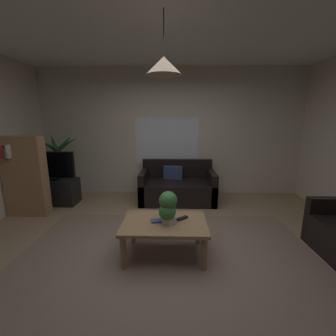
{
  "coord_description": "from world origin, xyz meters",
  "views": [
    {
      "loc": [
        0.07,
        -2.48,
        1.66
      ],
      "look_at": [
        0.0,
        0.3,
        1.05
      ],
      "focal_mm": 23.37,
      "sensor_mm": 36.0,
      "label": 1
    }
  ],
  "objects_px": {
    "couch_under_window": "(177,188)",
    "remote_on_table_0": "(182,218)",
    "book_on_table_0": "(158,221)",
    "pendant_lamp": "(164,66)",
    "potted_palm_corner": "(60,170)",
    "potted_plant_on_table": "(168,207)",
    "tv": "(51,166)",
    "bookshelf_corner": "(25,176)",
    "coffee_table": "(164,227)",
    "tv_stand": "(55,192)"
  },
  "relations": [
    {
      "from": "potted_palm_corner",
      "to": "potted_plant_on_table",
      "type": "bearing_deg",
      "value": -41.57
    },
    {
      "from": "remote_on_table_0",
      "to": "potted_palm_corner",
      "type": "bearing_deg",
      "value": -167.68
    },
    {
      "from": "remote_on_table_0",
      "to": "potted_plant_on_table",
      "type": "xyz_separation_m",
      "value": [
        -0.18,
        -0.11,
        0.19
      ]
    },
    {
      "from": "potted_plant_on_table",
      "to": "tv",
      "type": "distance_m",
      "value": 2.88
    },
    {
      "from": "potted_palm_corner",
      "to": "pendant_lamp",
      "type": "relative_size",
      "value": 2.22
    },
    {
      "from": "potted_plant_on_table",
      "to": "bookshelf_corner",
      "type": "xyz_separation_m",
      "value": [
        -2.52,
        1.17,
        0.06
      ]
    },
    {
      "from": "remote_on_table_0",
      "to": "pendant_lamp",
      "type": "height_order",
      "value": "pendant_lamp"
    },
    {
      "from": "book_on_table_0",
      "to": "bookshelf_corner",
      "type": "xyz_separation_m",
      "value": [
        -2.39,
        1.14,
        0.26
      ]
    },
    {
      "from": "remote_on_table_0",
      "to": "potted_plant_on_table",
      "type": "relative_size",
      "value": 0.4
    },
    {
      "from": "book_on_table_0",
      "to": "bookshelf_corner",
      "type": "distance_m",
      "value": 2.66
    },
    {
      "from": "couch_under_window",
      "to": "tv_stand",
      "type": "distance_m",
      "value": 2.49
    },
    {
      "from": "coffee_table",
      "to": "potted_palm_corner",
      "type": "distance_m",
      "value": 3.19
    },
    {
      "from": "couch_under_window",
      "to": "remote_on_table_0",
      "type": "relative_size",
      "value": 9.49
    },
    {
      "from": "remote_on_table_0",
      "to": "bookshelf_corner",
      "type": "height_order",
      "value": "bookshelf_corner"
    },
    {
      "from": "remote_on_table_0",
      "to": "potted_palm_corner",
      "type": "height_order",
      "value": "potted_palm_corner"
    },
    {
      "from": "tv",
      "to": "remote_on_table_0",
      "type": "bearing_deg",
      "value": -32.0
    },
    {
      "from": "tv_stand",
      "to": "bookshelf_corner",
      "type": "distance_m",
      "value": 0.73
    },
    {
      "from": "tv_stand",
      "to": "pendant_lamp",
      "type": "xyz_separation_m",
      "value": [
        2.29,
        -1.68,
        1.97
      ]
    },
    {
      "from": "tv_stand",
      "to": "pendant_lamp",
      "type": "height_order",
      "value": "pendant_lamp"
    },
    {
      "from": "coffee_table",
      "to": "tv_stand",
      "type": "distance_m",
      "value": 2.84
    },
    {
      "from": "pendant_lamp",
      "to": "remote_on_table_0",
      "type": "bearing_deg",
      "value": 21.18
    },
    {
      "from": "potted_plant_on_table",
      "to": "bookshelf_corner",
      "type": "distance_m",
      "value": 2.78
    },
    {
      "from": "book_on_table_0",
      "to": "remote_on_table_0",
      "type": "height_order",
      "value": "remote_on_table_0"
    },
    {
      "from": "tv",
      "to": "book_on_table_0",
      "type": "bearing_deg",
      "value": -36.77
    },
    {
      "from": "coffee_table",
      "to": "remote_on_table_0",
      "type": "xyz_separation_m",
      "value": [
        0.22,
        0.09,
        0.08
      ]
    },
    {
      "from": "coffee_table",
      "to": "tv",
      "type": "relative_size",
      "value": 1.12
    },
    {
      "from": "book_on_table_0",
      "to": "remote_on_table_0",
      "type": "xyz_separation_m",
      "value": [
        0.31,
        0.08,
        0.0
      ]
    },
    {
      "from": "coffee_table",
      "to": "bookshelf_corner",
      "type": "relative_size",
      "value": 0.73
    },
    {
      "from": "tv",
      "to": "bookshelf_corner",
      "type": "bearing_deg",
      "value": -109.95
    },
    {
      "from": "remote_on_table_0",
      "to": "tv_stand",
      "type": "bearing_deg",
      "value": -161.91
    },
    {
      "from": "pendant_lamp",
      "to": "coffee_table",
      "type": "bearing_deg",
      "value": -170.54
    },
    {
      "from": "book_on_table_0",
      "to": "pendant_lamp",
      "type": "bearing_deg",
      "value": -5.03
    },
    {
      "from": "coffee_table",
      "to": "remote_on_table_0",
      "type": "height_order",
      "value": "remote_on_table_0"
    },
    {
      "from": "couch_under_window",
      "to": "pendant_lamp",
      "type": "xyz_separation_m",
      "value": [
        -0.19,
        -1.93,
        1.95
      ]
    },
    {
      "from": "potted_palm_corner",
      "to": "tv_stand",
      "type": "bearing_deg",
      "value": -79.4
    },
    {
      "from": "book_on_table_0",
      "to": "potted_plant_on_table",
      "type": "distance_m",
      "value": 0.23
    },
    {
      "from": "potted_plant_on_table",
      "to": "tv_stand",
      "type": "distance_m",
      "value": 2.91
    },
    {
      "from": "bookshelf_corner",
      "to": "tv_stand",
      "type": "bearing_deg",
      "value": 70.8
    },
    {
      "from": "book_on_table_0",
      "to": "potted_plant_on_table",
      "type": "xyz_separation_m",
      "value": [
        0.13,
        -0.03,
        0.19
      ]
    },
    {
      "from": "remote_on_table_0",
      "to": "pendant_lamp",
      "type": "distance_m",
      "value": 1.78
    },
    {
      "from": "remote_on_table_0",
      "to": "book_on_table_0",
      "type": "bearing_deg",
      "value": -115.23
    },
    {
      "from": "couch_under_window",
      "to": "potted_plant_on_table",
      "type": "distance_m",
      "value": 1.99
    },
    {
      "from": "potted_plant_on_table",
      "to": "coffee_table",
      "type": "bearing_deg",
      "value": 153.52
    },
    {
      "from": "coffee_table",
      "to": "book_on_table_0",
      "type": "xyz_separation_m",
      "value": [
        -0.09,
        0.01,
        0.08
      ]
    },
    {
      "from": "remote_on_table_0",
      "to": "tv_stand",
      "type": "distance_m",
      "value": 2.98
    },
    {
      "from": "bookshelf_corner",
      "to": "pendant_lamp",
      "type": "height_order",
      "value": "pendant_lamp"
    },
    {
      "from": "tv",
      "to": "bookshelf_corner",
      "type": "distance_m",
      "value": 0.55
    },
    {
      "from": "book_on_table_0",
      "to": "tv_stand",
      "type": "relative_size",
      "value": 0.17
    },
    {
      "from": "book_on_table_0",
      "to": "bookshelf_corner",
      "type": "relative_size",
      "value": 0.11
    },
    {
      "from": "bookshelf_corner",
      "to": "pendant_lamp",
      "type": "relative_size",
      "value": 2.22
    }
  ]
}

